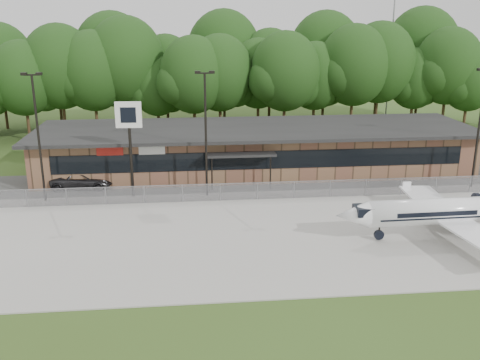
{
  "coord_description": "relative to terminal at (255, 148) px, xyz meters",
  "views": [
    {
      "loc": [
        -6.53,
        -25.54,
        14.17
      ],
      "look_at": [
        -2.7,
        12.0,
        2.67
      ],
      "focal_mm": 40.0,
      "sensor_mm": 36.0,
      "label": 1
    }
  ],
  "objects": [
    {
      "name": "light_pole_left",
      "position": [
        -18.0,
        -7.44,
        3.8
      ],
      "size": [
        1.55,
        0.3,
        10.23
      ],
      "color": "black",
      "rests_on": "ground"
    },
    {
      "name": "fence",
      "position": [
        0.0,
        -8.94,
        -1.4
      ],
      "size": [
        46.0,
        0.04,
        1.52
      ],
      "color": "gray",
      "rests_on": "ground"
    },
    {
      "name": "ground",
      "position": [
        0.0,
        -23.94,
        -2.18
      ],
      "size": [
        160.0,
        160.0,
        0.0
      ],
      "primitive_type": "plane",
      "color": "#384D1B",
      "rests_on": "ground"
    },
    {
      "name": "suv",
      "position": [
        -15.56,
        -4.26,
        -1.43
      ],
      "size": [
        5.49,
        2.77,
        1.49
      ],
      "primitive_type": "imported",
      "rotation": [
        0.0,
        0.0,
        1.51
      ],
      "color": "#2F2F31",
      "rests_on": "ground"
    },
    {
      "name": "parking_lot",
      "position": [
        0.0,
        -4.44,
        -2.15
      ],
      "size": [
        50.0,
        9.0,
        0.06
      ],
      "primitive_type": "cube",
      "color": "#383835",
      "rests_on": "ground"
    },
    {
      "name": "light_pole_right",
      "position": [
        18.0,
        -7.44,
        3.8
      ],
      "size": [
        1.55,
        0.3,
        10.23
      ],
      "color": "black",
      "rests_on": "ground"
    },
    {
      "name": "business_jet",
      "position": [
        11.02,
        -17.85,
        -0.31
      ],
      "size": [
        15.47,
        13.75,
        5.22
      ],
      "rotation": [
        0.0,
        0.0,
        0.02
      ],
      "color": "white",
      "rests_on": "ground"
    },
    {
      "name": "terminal",
      "position": [
        0.0,
        0.0,
        0.0
      ],
      "size": [
        41.0,
        11.65,
        4.3
      ],
      "color": "brown",
      "rests_on": "ground"
    },
    {
      "name": "apron",
      "position": [
        0.0,
        -15.94,
        -2.14
      ],
      "size": [
        64.0,
        18.0,
        0.08
      ],
      "primitive_type": "cube",
      "color": "#9E9B93",
      "rests_on": "ground"
    },
    {
      "name": "light_pole_mid",
      "position": [
        -5.0,
        -7.44,
        3.8
      ],
      "size": [
        1.55,
        0.3,
        10.23
      ],
      "color": "black",
      "rests_on": "ground"
    },
    {
      "name": "radio_mast",
      "position": [
        22.0,
        24.06,
        10.32
      ],
      "size": [
        0.2,
        0.2,
        25.0
      ],
      "primitive_type": "cylinder",
      "color": "gray",
      "rests_on": "ground"
    },
    {
      "name": "pole_sign",
      "position": [
        -11.04,
        -7.14,
        3.85
      ],
      "size": [
        2.07,
        0.35,
        7.88
      ],
      "rotation": [
        0.0,
        0.0,
        -0.06
      ],
      "color": "black",
      "rests_on": "ground"
    },
    {
      "name": "treeline",
      "position": [
        0.0,
        18.06,
        5.32
      ],
      "size": [
        72.0,
        12.0,
        15.0
      ],
      "primitive_type": null,
      "color": "#1C3811",
      "rests_on": "ground"
    }
  ]
}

